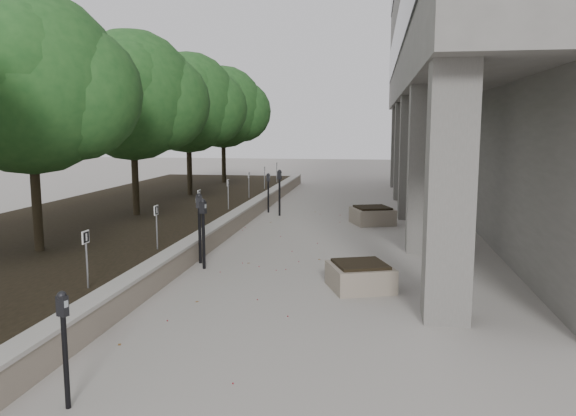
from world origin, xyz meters
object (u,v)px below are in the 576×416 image
Objects in this scene: parking_meter_1 at (65,350)px; planter_back at (372,215)px; crabapple_tree_3 at (133,123)px; parking_meter_3 at (203,234)px; parking_meter_2 at (200,228)px; parking_meter_4 at (280,193)px; crabapple_tree_2 at (31,122)px; crabapple_tree_4 at (188,124)px; crabapple_tree_5 at (223,124)px; parking_meter_5 at (268,193)px; planter_front at (360,276)px.

parking_meter_1 reaches higher than planter_back.
crabapple_tree_3 is 6.14m from parking_meter_3.
crabapple_tree_3 is at bearing 143.23° from parking_meter_3.
parking_meter_2 is 6.97m from parking_meter_4.
crabapple_tree_2 and crabapple_tree_4 have the same top height.
parking_meter_5 is (3.36, -6.44, -2.42)m from crabapple_tree_5.
crabapple_tree_5 is (0.00, 5.00, 0.00)m from crabapple_tree_4.
crabapple_tree_5 reaches higher than parking_meter_5.
parking_meter_3 is at bearing 110.36° from parking_meter_1.
crabapple_tree_2 is at bearing -107.04° from parking_meter_4.
parking_meter_4 is (0.39, 7.41, 0.03)m from parking_meter_3.
crabapple_tree_5 is 4.15× the size of parking_meter_1.
crabapple_tree_5 is (0.00, 15.00, 0.00)m from crabapple_tree_2.
planter_front is at bearing 76.32° from parking_meter_1.
parking_meter_2 is 7.57m from parking_meter_5.
parking_meter_2 is 0.52m from parking_meter_3.
parking_meter_2 is at bearing 131.65° from parking_meter_3.
planter_front is (3.58, -1.49, -0.53)m from parking_meter_2.
parking_meter_3 is at bearing -84.04° from parking_meter_4.
crabapple_tree_5 reaches higher than parking_meter_1.
planter_back is at bearing 41.62° from parking_meter_2.
crabapple_tree_2 and crabapple_tree_5 have the same top height.
planter_back is (7.02, 1.76, -2.85)m from crabapple_tree_3.
parking_meter_5 is at bearing -23.18° from crabapple_tree_4.
parking_meter_2 is at bearing -70.17° from crabapple_tree_4.
crabapple_tree_5 is 8.39m from parking_meter_4.
crabapple_tree_5 is 4.64× the size of planter_back.
crabapple_tree_2 is at bearing -90.00° from crabapple_tree_4.
planter_back is (3.66, -1.80, -0.43)m from parking_meter_5.
crabapple_tree_3 is at bearing 141.14° from planter_front.
parking_meter_3 is (3.48, 0.52, -2.36)m from crabapple_tree_2.
parking_meter_2 is 1.45× the size of planter_front.
parking_meter_5 is 9.72m from planter_front.
parking_meter_2 is at bearing -76.94° from crabapple_tree_5.
parking_meter_3 is at bearing -88.75° from parking_meter_5.
parking_meter_4 is at bearing 102.37° from parking_meter_3.
parking_meter_3 is 0.96× the size of parking_meter_4.
parking_meter_2 is (-0.58, 6.54, 0.13)m from parking_meter_1.
parking_meter_5 is at bearing 73.92° from parking_meter_2.
crabapple_tree_4 is 3.44× the size of parking_meter_4.
crabapple_tree_5 reaches higher than parking_meter_2.
parking_meter_4 is at bearing 159.55° from planter_back.
crabapple_tree_3 is at bearing -165.93° from planter_back.
crabapple_tree_2 is 1.00× the size of crabapple_tree_4.
crabapple_tree_5 is 15.08m from parking_meter_3.
crabapple_tree_4 is at bearing -90.00° from crabapple_tree_5.
crabapple_tree_4 is at bearing 157.21° from parking_meter_5.
parking_meter_2 is (3.25, -4.01, -2.33)m from crabapple_tree_3.
crabapple_tree_4 reaches higher than parking_meter_2.
parking_meter_4 is at bearing -28.12° from crabapple_tree_4.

